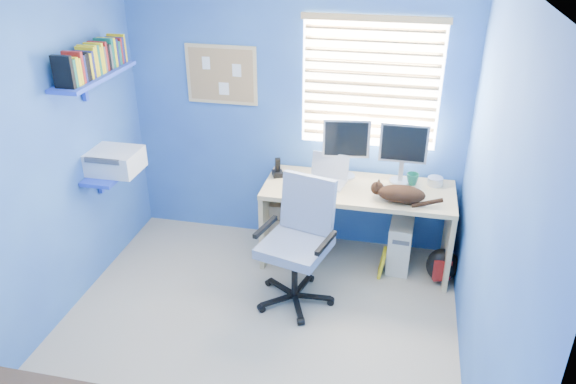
% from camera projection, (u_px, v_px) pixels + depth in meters
% --- Properties ---
extents(floor, '(3.00, 3.20, 0.00)m').
position_uv_depth(floor, '(249.00, 345.00, 4.11)').
color(floor, '#A49986').
rests_on(floor, ground).
extents(wall_back, '(3.00, 0.01, 2.50)m').
position_uv_depth(wall_back, '(294.00, 112.00, 4.93)').
color(wall_back, '#2B50AD').
rests_on(wall_back, ground).
extents(wall_front, '(3.00, 0.01, 2.50)m').
position_uv_depth(wall_front, '(124.00, 379.00, 2.15)').
color(wall_front, '#2B50AD').
rests_on(wall_front, ground).
extents(wall_left, '(0.01, 3.20, 2.50)m').
position_uv_depth(wall_left, '(32.00, 172.00, 3.82)').
color(wall_left, '#2B50AD').
rests_on(wall_left, ground).
extents(wall_right, '(0.01, 3.20, 2.50)m').
position_uv_depth(wall_right, '(491.00, 218.00, 3.25)').
color(wall_right, '#2B50AD').
rests_on(wall_right, ground).
extents(desk, '(1.60, 0.65, 0.74)m').
position_uv_depth(desk, '(356.00, 226.00, 4.91)').
color(desk, tan).
rests_on(desk, floor).
extents(laptop, '(0.37, 0.31, 0.22)m').
position_uv_depth(laptop, '(326.00, 172.00, 4.76)').
color(laptop, silver).
rests_on(laptop, desk).
extents(monitor_left, '(0.41, 0.18, 0.54)m').
position_uv_depth(monitor_left, '(346.00, 149.00, 4.81)').
color(monitor_left, silver).
rests_on(monitor_left, desk).
extents(monitor_right, '(0.40, 0.12, 0.54)m').
position_uv_depth(monitor_right, '(403.00, 153.00, 4.72)').
color(monitor_right, silver).
rests_on(monitor_right, desk).
extents(phone, '(0.13, 0.14, 0.17)m').
position_uv_depth(phone, '(278.00, 167.00, 4.92)').
color(phone, black).
rests_on(phone, desk).
extents(mug, '(0.10, 0.09, 0.10)m').
position_uv_depth(mug, '(412.00, 179.00, 4.78)').
color(mug, '#105943').
rests_on(mug, desk).
extents(cd_spindle, '(0.13, 0.13, 0.07)m').
position_uv_depth(cd_spindle, '(435.00, 181.00, 4.78)').
color(cd_spindle, silver).
rests_on(cd_spindle, desk).
extents(cat, '(0.42, 0.28, 0.14)m').
position_uv_depth(cat, '(401.00, 194.00, 4.49)').
color(cat, black).
rests_on(cat, desk).
extents(tower_pc, '(0.21, 0.45, 0.45)m').
position_uv_depth(tower_pc, '(400.00, 242.00, 4.94)').
color(tower_pc, beige).
rests_on(tower_pc, floor).
extents(drawer_boxes, '(0.35, 0.28, 0.54)m').
position_uv_depth(drawer_boxes, '(290.00, 227.00, 5.09)').
color(drawer_boxes, tan).
rests_on(drawer_boxes, floor).
extents(yellow_book, '(0.03, 0.17, 0.24)m').
position_uv_depth(yellow_book, '(382.00, 263.00, 4.84)').
color(yellow_book, yellow).
rests_on(yellow_book, floor).
extents(backpack, '(0.32, 0.28, 0.31)m').
position_uv_depth(backpack, '(442.00, 265.00, 4.75)').
color(backpack, black).
rests_on(backpack, floor).
extents(office_chair, '(0.72, 0.72, 1.02)m').
position_uv_depth(office_chair, '(298.00, 258.00, 4.44)').
color(office_chair, black).
rests_on(office_chair, floor).
extents(window_blinds, '(1.15, 0.05, 1.10)m').
position_uv_depth(window_blinds, '(371.00, 84.00, 4.64)').
color(window_blinds, white).
rests_on(window_blinds, ground).
extents(corkboard, '(0.64, 0.02, 0.52)m').
position_uv_depth(corkboard, '(221.00, 75.00, 4.90)').
color(corkboard, tan).
rests_on(corkboard, ground).
extents(wall_shelves, '(0.42, 0.90, 1.05)m').
position_uv_depth(wall_shelves, '(102.00, 112.00, 4.36)').
color(wall_shelves, blue).
rests_on(wall_shelves, ground).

